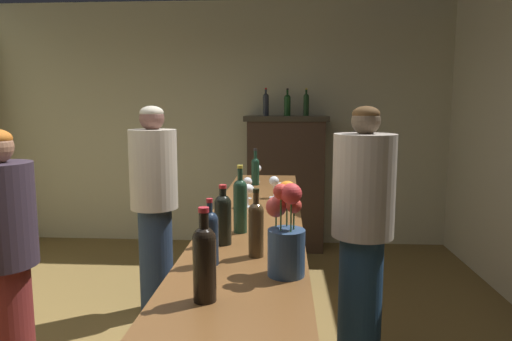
% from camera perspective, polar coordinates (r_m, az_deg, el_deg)
% --- Properties ---
extents(wall_back, '(5.70, 0.12, 2.94)m').
position_cam_1_polar(wall_back, '(5.65, -4.81, 5.79)').
color(wall_back, '#BBB492').
rests_on(wall_back, ground).
extents(bar_counter, '(0.54, 3.06, 1.05)m').
position_cam_1_polar(bar_counter, '(2.90, -0.02, -15.39)').
color(bar_counter, brown).
rests_on(bar_counter, ground).
extents(display_cabinet, '(0.96, 0.45, 1.58)m').
position_cam_1_polar(display_cabinet, '(5.33, 3.76, -1.26)').
color(display_cabinet, '#33241A').
rests_on(display_cabinet, ground).
extents(wine_bottle_malbec, '(0.07, 0.07, 0.27)m').
position_cam_1_polar(wine_bottle_malbec, '(1.84, -5.83, -8.12)').
color(wine_bottle_malbec, '#1B293C').
rests_on(wine_bottle_malbec, bar_counter).
extents(wine_bottle_riesling, '(0.08, 0.08, 0.28)m').
position_cam_1_polar(wine_bottle_riesling, '(2.10, -4.19, -5.81)').
color(wine_bottle_riesling, black).
rests_on(wine_bottle_riesling, bar_counter).
extents(wine_bottle_rose, '(0.07, 0.07, 0.30)m').
position_cam_1_polar(wine_bottle_rose, '(3.69, -0.09, 0.12)').
color(wine_bottle_rose, '#163424').
rests_on(wine_bottle_rose, bar_counter).
extents(wine_bottle_merlot, '(0.07, 0.07, 0.34)m').
position_cam_1_polar(wine_bottle_merlot, '(2.28, -2.01, -4.10)').
color(wine_bottle_merlot, '#1B3724').
rests_on(wine_bottle_merlot, bar_counter).
extents(wine_bottle_syrah, '(0.08, 0.08, 0.31)m').
position_cam_1_polar(wine_bottle_syrah, '(1.50, -6.52, -11.06)').
color(wine_bottle_syrah, black).
rests_on(wine_bottle_syrah, bar_counter).
extents(wine_bottle_pinot, '(0.06, 0.06, 0.29)m').
position_cam_1_polar(wine_bottle_pinot, '(1.92, 0.01, -7.08)').
color(wine_bottle_pinot, '#402F19').
rests_on(wine_bottle_pinot, bar_counter).
extents(wine_glass_front, '(0.08, 0.08, 0.15)m').
position_cam_1_polar(wine_glass_front, '(2.87, -1.04, -2.45)').
color(wine_glass_front, white).
rests_on(wine_glass_front, bar_counter).
extents(wine_glass_mid, '(0.06, 0.06, 0.15)m').
position_cam_1_polar(wine_glass_mid, '(3.13, -1.07, -1.59)').
color(wine_glass_mid, white).
rests_on(wine_glass_mid, bar_counter).
extents(wine_glass_rear, '(0.08, 0.08, 0.15)m').
position_cam_1_polar(wine_glass_rear, '(3.85, 0.06, 0.15)').
color(wine_glass_rear, white).
rests_on(wine_glass_rear, bar_counter).
extents(wine_glass_spare, '(0.07, 0.07, 0.15)m').
position_cam_1_polar(wine_glass_spare, '(3.17, 2.28, -1.45)').
color(wine_glass_spare, white).
rests_on(wine_glass_spare, bar_counter).
extents(flower_arrangement, '(0.15, 0.16, 0.36)m').
position_cam_1_polar(flower_arrangement, '(1.71, 3.79, -7.94)').
color(flower_arrangement, navy).
rests_on(flower_arrangement, bar_counter).
extents(cheese_plate, '(0.17, 0.17, 0.01)m').
position_cam_1_polar(cheese_plate, '(3.69, 3.64, -1.79)').
color(cheese_plate, white).
rests_on(cheese_plate, bar_counter).
extents(display_bottle_left, '(0.07, 0.07, 0.32)m').
position_cam_1_polar(display_bottle_left, '(5.27, 1.25, 8.46)').
color(display_bottle_left, '#252831').
rests_on(display_bottle_left, display_cabinet).
extents(display_bottle_midleft, '(0.07, 0.07, 0.31)m').
position_cam_1_polar(display_bottle_midleft, '(5.27, 3.97, 8.36)').
color(display_bottle_midleft, '#163D17').
rests_on(display_bottle_midleft, display_cabinet).
extents(display_bottle_center, '(0.06, 0.06, 0.31)m').
position_cam_1_polar(display_bottle_center, '(5.27, 6.35, 8.38)').
color(display_bottle_center, '#173417').
rests_on(display_bottle_center, display_cabinet).
extents(patron_redhead, '(0.38, 0.38, 1.56)m').
position_cam_1_polar(patron_redhead, '(3.00, -29.29, -9.11)').
color(patron_redhead, maroon).
rests_on(patron_redhead, ground).
extents(patron_in_navy, '(0.38, 0.38, 1.69)m').
position_cam_1_polar(patron_in_navy, '(3.74, -12.69, -3.84)').
color(patron_in_navy, '#22324B').
rests_on(patron_in_navy, ground).
extents(bartender, '(0.39, 0.39, 1.68)m').
position_cam_1_polar(bartender, '(2.95, 13.25, -7.13)').
color(bartender, navy).
rests_on(bartender, ground).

